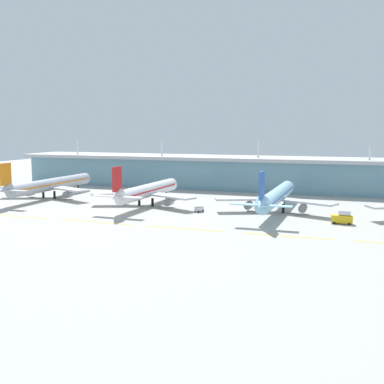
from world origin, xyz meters
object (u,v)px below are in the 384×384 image
object	(u,v)px
fuel_truck	(343,218)
airliner_far_middle	(276,196)
airliner_nearest	(50,185)
airliner_near_middle	(147,191)
baggage_cart	(199,209)

from	to	relation	value
fuel_truck	airliner_far_middle	bearing A→B (deg)	147.62
fuel_truck	airliner_nearest	bearing A→B (deg)	171.55
airliner_near_middle	airliner_far_middle	bearing A→B (deg)	2.49
airliner_nearest	fuel_truck	xyz separation A→B (m)	(135.76, -20.16, -4.19)
airliner_near_middle	airliner_nearest	bearing A→B (deg)	173.70
airliner_nearest	fuel_truck	distance (m)	137.31
airliner_near_middle	airliner_far_middle	xyz separation A→B (m)	(55.50, 2.41, 0.01)
airliner_near_middle	baggage_cart	size ratio (longest dim) A/B	15.24
airliner_far_middle	airliner_nearest	bearing A→B (deg)	178.14
airliner_nearest	airliner_far_middle	size ratio (longest dim) A/B	0.99
airliner_far_middle	fuel_truck	xyz separation A→B (m)	(26.18, -16.60, -4.19)
airliner_nearest	airliner_far_middle	distance (m)	109.64
airliner_nearest	airliner_near_middle	bearing A→B (deg)	-6.30
airliner_far_middle	baggage_cart	world-z (taller)	airliner_far_middle
airliner_nearest	fuel_truck	bearing A→B (deg)	-8.45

